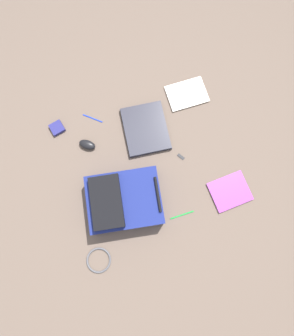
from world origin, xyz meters
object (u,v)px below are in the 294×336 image
backpack (123,201)px  pen_black (182,215)px  pen_blue (93,118)px  cable_coil (99,260)px  earbud_pouch (57,128)px  usb_stick (181,157)px  laptop (146,129)px  book_comic (187,94)px  book_red (230,191)px  computer_mouse (87,145)px

backpack → pen_black: backpack is taller
backpack → pen_blue: (-0.58, -0.04, -0.07)m
cable_coil → earbud_pouch: bearing=-178.1°
earbud_pouch → usb_stick: (0.42, 0.70, -0.01)m
pen_blue → backpack: bearing=3.6°
laptop → pen_blue: bearing=-120.4°
backpack → cable_coil: backpack is taller
book_comic → cable_coil: (0.83, -0.85, -0.00)m
book_comic → earbud_pouch: (-0.03, -0.87, 0.01)m
book_comic → cable_coil: same height
laptop → earbud_pouch: 0.57m
cable_coil → pen_black: size_ratio=0.98×
earbud_pouch → backpack: bearing=24.9°
book_comic → pen_blue: (-0.03, -0.64, -0.00)m
usb_stick → book_red: bearing=35.2°
pen_black → laptop: bearing=-175.7°
book_red → earbud_pouch: 1.16m
laptop → computer_mouse: size_ratio=3.35×
cable_coil → pen_blue: 0.89m
backpack → book_comic: bearing=132.2°
pen_blue → earbud_pouch: bearing=-90.8°
laptop → book_comic: size_ratio=1.37×
pen_black → pen_blue: 0.84m
pen_blue → earbud_pouch: (-0.00, -0.23, 0.01)m
backpack → book_red: 0.66m
pen_blue → earbud_pouch: size_ratio=1.74×
laptop → book_red: size_ratio=1.46×
backpack → computer_mouse: backpack is taller
laptop → book_comic: (-0.15, 0.33, -0.01)m
backpack → book_comic: size_ratio=1.82×
cable_coil → computer_mouse: bearing=169.6°
laptop → usb_stick: bearing=33.2°
pen_black → earbud_pouch: earbud_pouch is taller
backpack → pen_black: bearing=59.1°
book_red → pen_black: bearing=-82.3°
backpack → pen_blue: 0.58m
backpack → laptop: size_ratio=1.33×
book_comic → book_red: size_ratio=1.06×
book_red → cable_coil: 0.89m
book_comic → usb_stick: 0.43m
book_red → laptop: bearing=-145.7°
book_comic → pen_blue: bearing=-92.8°
book_comic → cable_coil: size_ratio=1.77×
book_comic → earbud_pouch: 0.87m
computer_mouse → pen_black: computer_mouse is taller
cable_coil → usb_stick: (-0.44, 0.67, -0.00)m
earbud_pouch → laptop: bearing=71.3°
backpack → cable_coil: size_ratio=3.22×
pen_blue → usb_stick: (0.42, 0.46, -0.00)m
backpack → laptop: backpack is taller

